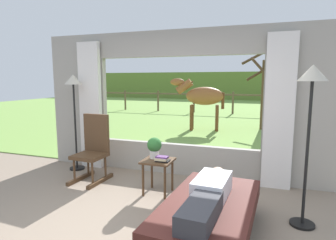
{
  "coord_description": "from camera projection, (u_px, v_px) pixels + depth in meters",
  "views": [
    {
      "loc": [
        1.47,
        -2.44,
        1.69
      ],
      "look_at": [
        0.0,
        1.8,
        1.05
      ],
      "focal_mm": 29.8,
      "sensor_mm": 36.0,
      "label": 1
    }
  ],
  "objects": [
    {
      "name": "side_table",
      "position": [
        158.0,
        166.0,
        4.16
      ],
      "size": [
        0.44,
        0.44,
        0.52
      ],
      "color": "#4C331E",
      "rests_on": "ground_plane"
    },
    {
      "name": "book_stack",
      "position": [
        162.0,
        159.0,
        4.05
      ],
      "size": [
        0.21,
        0.16,
        0.08
      ],
      "color": "black",
      "rests_on": "side_table"
    },
    {
      "name": "floor_lamp_left",
      "position": [
        74.0,
        93.0,
        5.16
      ],
      "size": [
        0.32,
        0.32,
        1.8
      ],
      "color": "black",
      "rests_on": "ground_plane"
    },
    {
      "name": "rocking_chair",
      "position": [
        93.0,
        148.0,
        4.73
      ],
      "size": [
        0.5,
        0.7,
        1.12
      ],
      "rotation": [
        0.0,
        0.0,
        -0.05
      ],
      "color": "#4C331E",
      "rests_on": "ground_plane"
    },
    {
      "name": "pasture_fence_line",
      "position": [
        233.0,
        99.0,
        13.86
      ],
      "size": [
        16.1,
        0.1,
        1.1
      ],
      "color": "brown",
      "rests_on": "outdoor_pasture_lawn"
    },
    {
      "name": "pasture_tree",
      "position": [
        265.0,
        92.0,
        9.42
      ],
      "size": [
        1.22,
        1.4,
        2.92
      ],
      "color": "#4C3823",
      "rests_on": "outdoor_pasture_lawn"
    },
    {
      "name": "reclining_person",
      "position": [
        209.0,
        194.0,
        2.89
      ],
      "size": [
        0.38,
        1.44,
        0.22
      ],
      "rotation": [
        0.0,
        0.0,
        -0.06
      ],
      "color": "silver",
      "rests_on": "recliner_sofa"
    },
    {
      "name": "curtain_panel_left",
      "position": [
        91.0,
        106.0,
        5.36
      ],
      "size": [
        0.44,
        0.1,
        2.4
      ],
      "primitive_type": "cube",
      "color": "silver",
      "rests_on": "ground_plane"
    },
    {
      "name": "horse",
      "position": [
        202.0,
        96.0,
        9.28
      ],
      "size": [
        1.82,
        0.75,
        1.73
      ],
      "rotation": [
        0.0,
        0.0,
        1.73
      ],
      "color": "brown",
      "rests_on": "outdoor_pasture_lawn"
    },
    {
      "name": "curtain_panel_right",
      "position": [
        279.0,
        113.0,
        4.27
      ],
      "size": [
        0.44,
        0.1,
        2.4
      ],
      "primitive_type": "cube",
      "color": "silver",
      "rests_on": "ground_plane"
    },
    {
      "name": "outdoor_pasture_lawn",
      "position": [
        235.0,
        111.0,
        15.31
      ],
      "size": [
        36.0,
        21.68,
        0.02
      ],
      "primitive_type": "cube",
      "color": "#759E47",
      "rests_on": "ground_plane"
    },
    {
      "name": "floor_lamp_right",
      "position": [
        311.0,
        98.0,
        3.07
      ],
      "size": [
        0.32,
        0.32,
        1.86
      ],
      "color": "black",
      "rests_on": "ground_plane"
    },
    {
      "name": "back_wall_with_window",
      "position": [
        176.0,
        105.0,
        4.94
      ],
      "size": [
        5.2,
        0.12,
        2.55
      ],
      "color": "#9E998E",
      "rests_on": "ground_plane"
    },
    {
      "name": "distant_hill_ridge",
      "position": [
        247.0,
        86.0,
        24.35
      ],
      "size": [
        36.0,
        2.0,
        2.4
      ],
      "primitive_type": "cube",
      "color": "olive",
      "rests_on": "ground_plane"
    },
    {
      "name": "potted_plant",
      "position": [
        154.0,
        146.0,
        4.2
      ],
      "size": [
        0.22,
        0.22,
        0.32
      ],
      "color": "silver",
      "rests_on": "side_table"
    },
    {
      "name": "recliner_sofa",
      "position": [
        209.0,
        219.0,
        2.98
      ],
      "size": [
        1.0,
        1.75,
        0.42
      ],
      "rotation": [
        0.0,
        0.0,
        -0.06
      ],
      "color": "black",
      "rests_on": "ground_plane"
    },
    {
      "name": "ground_plane",
      "position": [
        114.0,
        239.0,
        3.0
      ],
      "size": [
        12.0,
        12.0,
        0.0
      ],
      "primitive_type": "plane",
      "color": "gray"
    }
  ]
}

